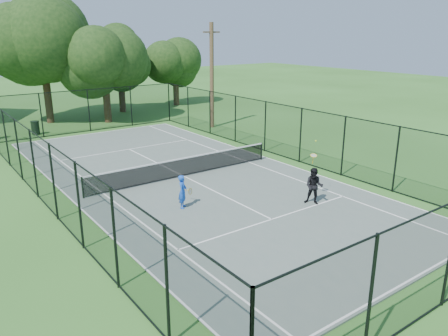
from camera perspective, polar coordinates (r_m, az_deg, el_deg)
ground at (r=21.55m, az=-5.23°, el=-1.24°), size 120.00×120.00×0.00m
tennis_court at (r=21.55m, az=-5.23°, el=-1.16°), size 11.00×24.00×0.06m
tennis_net at (r=21.38m, az=-5.27°, el=0.23°), size 10.08×0.08×0.95m
fence at (r=21.13m, az=-5.34°, el=2.62°), size 13.10×26.10×3.00m
tree_near_left at (r=36.64m, az=-22.66°, el=14.13°), size 6.98×6.98×9.11m
tree_near_mid at (r=35.42m, az=-15.43°, el=13.13°), size 5.72×5.72×7.49m
tree_near_right at (r=39.96m, az=-13.49°, el=13.49°), size 5.10×5.10×7.04m
tree_far_right at (r=42.93m, az=-6.39°, el=13.20°), size 4.65×4.65×6.16m
trash_bin_right at (r=33.09m, az=-23.42°, el=4.84°), size 0.58×0.58×0.96m
utility_pole at (r=32.43m, az=-1.61°, el=11.99°), size 1.40×0.30×7.51m
player_blue at (r=17.55m, az=-5.42°, el=-3.08°), size 0.88×0.58×1.37m
player_black at (r=18.19m, az=11.68°, el=-2.33°), size 0.98×1.02×2.53m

